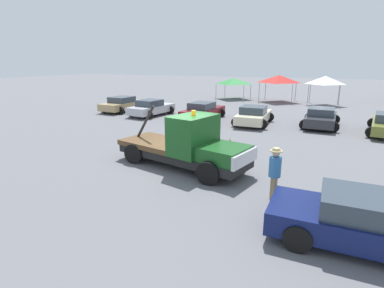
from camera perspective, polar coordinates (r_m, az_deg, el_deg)
ground_plane at (r=12.98m, az=-2.02°, el=-4.23°), size 160.00×160.00×0.00m
tow_truck at (r=12.46m, az=-0.72°, el=-0.41°), size 6.31×3.22×2.51m
foreground_car at (r=8.51m, az=31.57°, el=-12.85°), size 5.00×1.98×1.34m
person_near_truck at (r=9.85m, az=15.50°, el=-4.81°), size 0.39×0.39×1.78m
parked_car_tan at (r=28.25m, az=-12.95°, el=7.43°), size 2.72×4.74×1.34m
parked_car_silver at (r=25.47m, az=-7.79°, el=6.84°), size 2.79×4.50×1.34m
parked_car_maroon at (r=23.62m, az=2.07°, el=6.31°), size 2.63×4.77×1.34m
parked_car_cream at (r=22.00m, az=11.66°, el=5.34°), size 2.55×4.40×1.34m
parked_car_charcoal at (r=22.52m, az=23.33°, el=4.63°), size 2.53×4.46×1.34m
canopy_tent_green at (r=37.21m, az=8.01°, el=11.78°), size 3.43×3.43×2.49m
canopy_tent_red at (r=35.47m, az=16.21°, el=11.82°), size 3.55×3.55×2.96m
canopy_tent_white at (r=34.22m, az=24.06°, el=11.04°), size 2.93×2.93×2.99m
traffic_cone at (r=15.64m, az=7.22°, el=0.05°), size 0.40×0.40×0.55m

